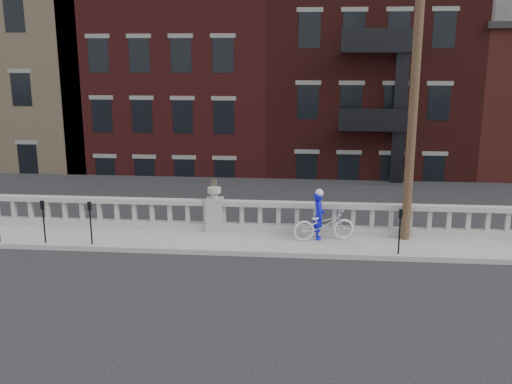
# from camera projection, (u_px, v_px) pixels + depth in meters

# --- Properties ---
(ground) EXTENTS (120.00, 120.00, 0.00)m
(ground) POSITION_uv_depth(u_px,v_px,m) (191.00, 279.00, 15.34)
(ground) COLOR black
(ground) RESTS_ON ground
(sidewalk) EXTENTS (32.00, 2.20, 0.15)m
(sidewalk) POSITION_uv_depth(u_px,v_px,m) (210.00, 241.00, 18.22)
(sidewalk) COLOR gray
(sidewalk) RESTS_ON ground
(balustrade) EXTENTS (28.00, 0.34, 1.03)m
(balustrade) POSITION_uv_depth(u_px,v_px,m) (215.00, 216.00, 19.01)
(balustrade) COLOR gray
(balustrade) RESTS_ON sidewalk
(planter_pedestal) EXTENTS (0.55, 0.55, 1.76)m
(planter_pedestal) POSITION_uv_depth(u_px,v_px,m) (215.00, 211.00, 18.96)
(planter_pedestal) COLOR gray
(planter_pedestal) RESTS_ON sidewalk
(lower_level) EXTENTS (80.00, 44.00, 20.80)m
(lower_level) POSITION_uv_depth(u_px,v_px,m) (271.00, 106.00, 36.96)
(lower_level) COLOR #605E59
(lower_level) RESTS_ON ground
(utility_pole) EXTENTS (1.60, 0.28, 10.00)m
(utility_pole) POSITION_uv_depth(u_px,v_px,m) (415.00, 77.00, 17.03)
(utility_pole) COLOR #422D1E
(utility_pole) RESTS_ON sidewalk
(parking_meter_b) EXTENTS (0.10, 0.09, 1.36)m
(parking_meter_b) POSITION_uv_depth(u_px,v_px,m) (43.00, 217.00, 17.64)
(parking_meter_b) COLOR black
(parking_meter_b) RESTS_ON sidewalk
(parking_meter_c) EXTENTS (0.10, 0.09, 1.36)m
(parking_meter_c) POSITION_uv_depth(u_px,v_px,m) (90.00, 218.00, 17.50)
(parking_meter_c) COLOR black
(parking_meter_c) RESTS_ON sidewalk
(parking_meter_d) EXTENTS (0.10, 0.09, 1.36)m
(parking_meter_d) POSITION_uv_depth(u_px,v_px,m) (400.00, 226.00, 16.66)
(parking_meter_d) COLOR black
(parking_meter_d) RESTS_ON sidewalk
(bicycle) EXTENTS (2.07, 1.13, 1.03)m
(bicycle) POSITION_uv_depth(u_px,v_px,m) (324.00, 224.00, 18.00)
(bicycle) COLOR silver
(bicycle) RESTS_ON sidewalk
(cyclist) EXTENTS (0.41, 0.59, 1.53)m
(cyclist) POSITION_uv_depth(u_px,v_px,m) (319.00, 216.00, 18.05)
(cyclist) COLOR #0D0ECD
(cyclist) RESTS_ON sidewalk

